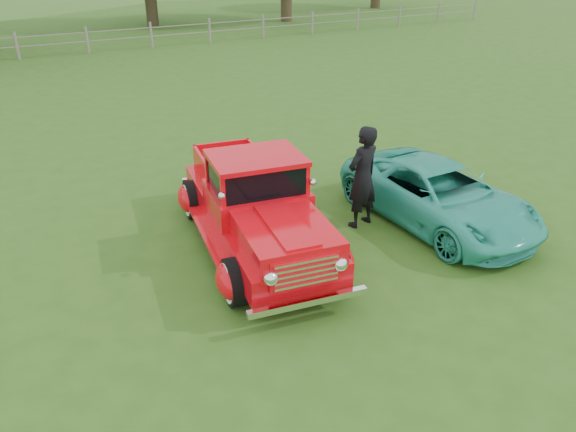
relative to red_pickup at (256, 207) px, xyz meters
name	(u,v)px	position (x,y,z in m)	size (l,w,h in m)	color
ground	(349,294)	(0.66, -2.02, -0.80)	(140.00, 140.00, 0.00)	#2A5215
fence_line	(87,40)	(0.66, 19.98, -0.19)	(48.00, 0.12, 1.20)	slate
red_pickup	(256,207)	(0.00, 0.00, 0.00)	(2.69, 5.17, 1.78)	black
teal_sedan	(439,195)	(3.51, -0.73, -0.21)	(1.94, 4.21, 1.17)	teal
man	(362,177)	(2.14, -0.12, 0.20)	(0.72, 0.47, 1.98)	black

